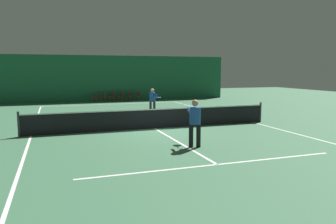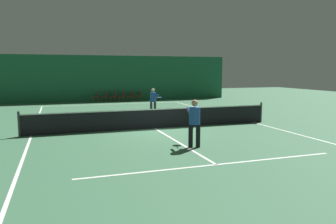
{
  "view_description": "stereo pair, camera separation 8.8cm",
  "coord_description": "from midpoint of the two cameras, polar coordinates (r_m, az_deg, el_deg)",
  "views": [
    {
      "loc": [
        -4.49,
        -14.83,
        2.79
      ],
      "look_at": [
        0.1,
        -1.66,
        1.0
      ],
      "focal_mm": 35.0,
      "sensor_mm": 36.0,
      "label": 1
    },
    {
      "loc": [
        -4.41,
        -14.86,
        2.79
      ],
      "look_at": [
        0.1,
        -1.66,
        1.0
      ],
      "focal_mm": 35.0,
      "sensor_mm": 36.0,
      "label": 2
    }
  ],
  "objects": [
    {
      "name": "court_line_service_near",
      "position": [
        9.94,
        8.67,
        -9.04
      ],
      "size": [
        8.25,
        0.1,
        0.0
      ],
      "color": "white",
      "rests_on": "ground"
    },
    {
      "name": "courtside_chair_1",
      "position": [
        29.51,
        -10.84,
        2.73
      ],
      "size": [
        0.44,
        0.44,
        0.84
      ],
      "rotation": [
        0.0,
        0.0,
        -1.57
      ],
      "color": "brown",
      "rests_on": "ground"
    },
    {
      "name": "player_near",
      "position": [
        11.85,
        4.83,
        -1.33
      ],
      "size": [
        0.72,
        1.43,
        1.74
      ],
      "rotation": [
        0.0,
        0.0,
        1.3
      ],
      "color": "black",
      "rests_on": "ground"
    },
    {
      "name": "court_line_sideline_left",
      "position": [
        15.14,
        -22.56,
        -3.85
      ],
      "size": [
        0.1,
        23.8,
        0.0
      ],
      "color": "white",
      "rests_on": "ground"
    },
    {
      "name": "courtside_chair_0",
      "position": [
        29.42,
        -12.31,
        2.67
      ],
      "size": [
        0.44,
        0.44,
        0.84
      ],
      "rotation": [
        0.0,
        0.0,
        -1.57
      ],
      "color": "brown",
      "rests_on": "ground"
    },
    {
      "name": "courtside_chair_4",
      "position": [
        29.92,
        -6.51,
        2.87
      ],
      "size": [
        0.44,
        0.44,
        0.84
      ],
      "rotation": [
        0.0,
        0.0,
        -1.57
      ],
      "color": "brown",
      "rests_on": "ground"
    },
    {
      "name": "player_far",
      "position": [
        20.59,
        -2.45,
        2.21
      ],
      "size": [
        0.48,
        1.36,
        1.64
      ],
      "rotation": [
        0.0,
        0.0,
        -1.48
      ],
      "color": "#2D2D38",
      "rests_on": "ground"
    },
    {
      "name": "court_line_baseline_far",
      "position": [
        27.25,
        -9.38,
        1.37
      ],
      "size": [
        11.0,
        0.1,
        0.0
      ],
      "color": "white",
      "rests_on": "ground"
    },
    {
      "name": "ground_plane",
      "position": [
        15.74,
        -2.15,
        -2.88
      ],
      "size": [
        60.0,
        60.0,
        0.0
      ],
      "primitive_type": "plane",
      "color": "#386647"
    },
    {
      "name": "courtside_chair_5",
      "position": [
        30.09,
        -5.1,
        2.91
      ],
      "size": [
        0.44,
        0.44,
        0.84
      ],
      "rotation": [
        0.0,
        0.0,
        -1.57
      ],
      "color": "brown",
      "rests_on": "ground"
    },
    {
      "name": "court_line_service_far",
      "position": [
        21.88,
        -6.99,
        -0.04
      ],
      "size": [
        8.25,
        0.1,
        0.0
      ],
      "color": "white",
      "rests_on": "ground"
    },
    {
      "name": "backdrop_curtain",
      "position": [
        30.03,
        -10.4,
        5.78
      ],
      "size": [
        23.0,
        0.12,
        4.08
      ],
      "color": "#1E5B3D",
      "rests_on": "ground"
    },
    {
      "name": "court_line_sideline_right",
      "position": [
        18.09,
        14.78,
        -1.78
      ],
      "size": [
        0.1,
        23.8,
        0.0
      ],
      "color": "white",
      "rests_on": "ground"
    },
    {
      "name": "court_line_centre",
      "position": [
        15.74,
        -2.15,
        -2.87
      ],
      "size": [
        0.1,
        12.8,
        0.0
      ],
      "color": "white",
      "rests_on": "ground"
    },
    {
      "name": "courtside_chair_3",
      "position": [
        29.76,
        -7.94,
        2.82
      ],
      "size": [
        0.44,
        0.44,
        0.84
      ],
      "rotation": [
        0.0,
        0.0,
        -1.57
      ],
      "color": "brown",
      "rests_on": "ground"
    },
    {
      "name": "courtside_chair_2",
      "position": [
        29.63,
        -9.38,
        2.78
      ],
      "size": [
        0.44,
        0.44,
        0.84
      ],
      "rotation": [
        0.0,
        0.0,
        -1.57
      ],
      "color": "brown",
      "rests_on": "ground"
    },
    {
      "name": "tennis_net",
      "position": [
        15.66,
        -2.16,
        -1.04
      ],
      "size": [
        12.0,
        0.1,
        1.07
      ],
      "color": "black",
      "rests_on": "ground"
    }
  ]
}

